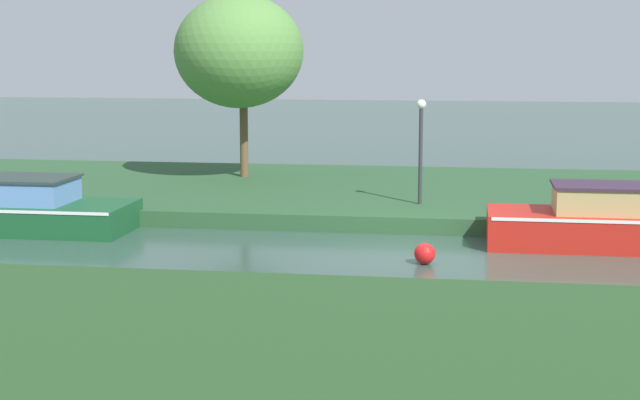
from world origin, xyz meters
name	(u,v)px	position (x,y,z in m)	size (l,w,h in m)	color
ground_plane	(411,253)	(0.00, 0.00, 0.00)	(120.00, 120.00, 0.00)	#314C42
riverbank_far	(426,195)	(0.00, 7.00, 0.20)	(72.00, 10.00, 0.40)	#29502E
riverbank_near	(368,386)	(0.00, -9.00, 0.20)	(72.00, 10.00, 0.40)	#244722
forest_barge	(20,208)	(-9.37, 1.20, 0.53)	(5.18, 2.21, 1.29)	#164E27
willow_tree_left	(239,51)	(-5.63, 8.14, 4.20)	(3.80, 4.24, 5.48)	brown
lamp_post	(421,138)	(-0.04, 4.11, 2.08)	(0.24, 0.24, 2.64)	#333338
mooring_post_near	(571,199)	(3.54, 2.74, 0.81)	(0.15, 0.15, 0.83)	brown
channel_buoy	(425,254)	(0.33, -1.06, 0.22)	(0.43, 0.43, 0.43)	red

